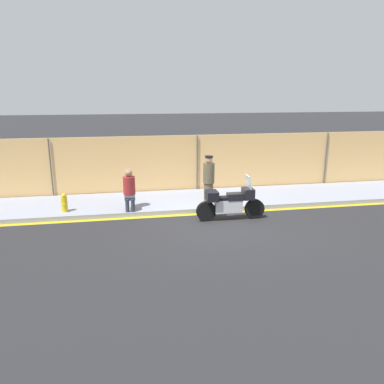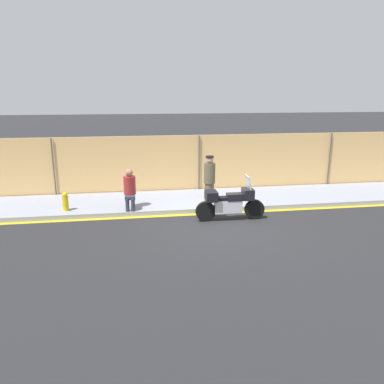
{
  "view_description": "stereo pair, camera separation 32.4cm",
  "coord_description": "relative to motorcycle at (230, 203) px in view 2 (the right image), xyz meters",
  "views": [
    {
      "loc": [
        -2.83,
        -10.7,
        3.97
      ],
      "look_at": [
        -0.7,
        1.02,
        0.77
      ],
      "focal_mm": 35.0,
      "sensor_mm": 36.0,
      "label": 1
    },
    {
      "loc": [
        -2.51,
        -10.75,
        3.97
      ],
      "look_at": [
        -0.7,
        1.02,
        0.77
      ],
      "focal_mm": 35.0,
      "sensor_mm": 36.0,
      "label": 2
    }
  ],
  "objects": [
    {
      "name": "storefront_fence",
      "position": [
        -0.4,
        3.52,
        0.59
      ],
      "size": [
        39.22,
        0.17,
        2.32
      ],
      "color": "#E5B26B",
      "rests_on": "ground_plane"
    },
    {
      "name": "curb_paint_stripe",
      "position": [
        -0.4,
        0.7,
        -0.57
      ],
      "size": [
        41.28,
        0.18,
        0.01
      ],
      "color": "gold",
      "rests_on": "ground_plane"
    },
    {
      "name": "person_seated_on_curb",
      "position": [
        -3.13,
        1.27,
        0.32
      ],
      "size": [
        0.4,
        0.69,
        1.33
      ],
      "color": "#2D3342",
      "rests_on": "sidewalk"
    },
    {
      "name": "ground_plane",
      "position": [
        -0.4,
        -0.27,
        -0.57
      ],
      "size": [
        120.0,
        120.0,
        0.0
      ],
      "primitive_type": "plane",
      "color": "#262628"
    },
    {
      "name": "officer_standing",
      "position": [
        -0.36,
        1.53,
        0.43
      ],
      "size": [
        0.4,
        0.4,
        1.67
      ],
      "color": "brown",
      "rests_on": "sidewalk"
    },
    {
      "name": "motorcycle",
      "position": [
        0.0,
        0.0,
        0.0
      ],
      "size": [
        2.23,
        0.51,
        1.43
      ],
      "rotation": [
        0.0,
        0.0,
        -0.02
      ],
      "color": "black",
      "rests_on": "ground_plane"
    },
    {
      "name": "fire_hydrant",
      "position": [
        -5.25,
        1.31,
        -0.11
      ],
      "size": [
        0.2,
        0.25,
        0.62
      ],
      "color": "gold",
      "rests_on": "sidewalk"
    },
    {
      "name": "sidewalk",
      "position": [
        -0.4,
        2.11,
        -0.49
      ],
      "size": [
        41.28,
        2.64,
        0.16
      ],
      "color": "#8E93A3",
      "rests_on": "ground_plane"
    }
  ]
}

